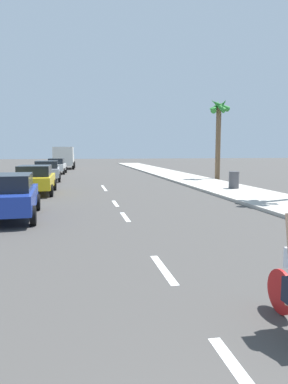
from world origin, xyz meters
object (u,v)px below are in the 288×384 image
(parked_car_blue, at_px, (8,195))
(parked_car_white, at_px, (57,166))
(delivery_truck, at_px, (64,157))
(parked_car_silver, at_px, (47,170))
(palm_tree_far, at_px, (219,120))
(trash_bin_far, at_px, (234,180))
(parked_car_yellow, at_px, (35,179))

(parked_car_blue, xyz_separation_m, parked_car_white, (0.39, 24.01, -0.01))
(delivery_truck, bearing_deg, parked_car_silver, -91.06)
(parked_car_blue, height_order, parked_car_white, same)
(delivery_truck, bearing_deg, palm_tree_far, -56.45)
(parked_car_blue, distance_m, parked_car_white, 24.01)
(palm_tree_far, distance_m, trash_bin_far, 8.58)
(parked_car_white, distance_m, trash_bin_far, 20.74)
(palm_tree_far, xyz_separation_m, trash_bin_far, (-1.98, -7.27, -4.11))
(parked_car_yellow, distance_m, delivery_truck, 26.65)
(parked_car_silver, bearing_deg, palm_tree_far, -9.61)
(parked_car_blue, xyz_separation_m, palm_tree_far, (13.51, 13.79, 3.91))
(parked_car_silver, xyz_separation_m, parked_car_white, (0.29, 8.45, -0.01))
(parked_car_blue, bearing_deg, parked_car_silver, 86.42)
(palm_tree_far, bearing_deg, parked_car_silver, 172.49)
(palm_tree_far, bearing_deg, parked_car_white, 142.08)
(parked_car_blue, distance_m, trash_bin_far, 13.25)
(parked_car_white, relative_size, palm_tree_far, 0.59)
(parked_car_yellow, bearing_deg, parked_car_silver, 90.30)
(parked_car_blue, distance_m, delivery_truck, 33.81)
(parked_car_blue, distance_m, palm_tree_far, 19.70)
(parked_car_silver, height_order, parked_car_white, same)
(parked_car_white, relative_size, delivery_truck, 0.62)
(palm_tree_far, bearing_deg, delivery_truck, 122.41)
(parked_car_white, distance_m, delivery_truck, 9.82)
(parked_car_silver, bearing_deg, delivery_truck, 85.70)
(trash_bin_far, bearing_deg, palm_tree_far, 74.80)
(parked_car_yellow, bearing_deg, parked_car_blue, -91.16)
(parked_car_blue, distance_m, parked_car_yellow, 7.17)
(parked_car_blue, height_order, palm_tree_far, palm_tree_far)
(parked_car_blue, relative_size, parked_car_yellow, 1.00)
(parked_car_yellow, height_order, parked_car_white, same)
(palm_tree_far, height_order, trash_bin_far, palm_tree_far)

